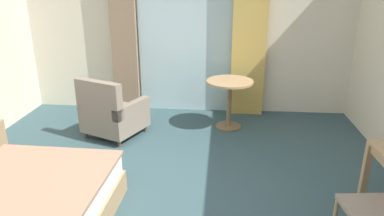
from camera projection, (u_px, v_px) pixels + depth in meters
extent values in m
cube|color=beige|center=(188.00, 30.00, 5.84)|extent=(5.54, 0.12, 2.70)
cube|color=silver|center=(186.00, 41.00, 5.82)|extent=(1.57, 0.02, 2.37)
cube|color=#897056|center=(124.00, 36.00, 5.78)|extent=(0.41, 0.10, 2.52)
cube|color=tan|center=(249.00, 38.00, 5.62)|extent=(0.54, 0.10, 2.52)
cube|color=#99755B|center=(20.00, 191.00, 3.03)|extent=(1.36, 1.64, 0.03)
cube|color=tan|center=(365.00, 176.00, 3.47)|extent=(0.06, 0.06, 0.69)
cube|color=gray|center=(374.00, 211.00, 2.84)|extent=(0.50, 0.49, 0.04)
cube|color=gray|center=(115.00, 119.00, 5.14)|extent=(0.94, 0.94, 0.28)
cube|color=gray|center=(99.00, 99.00, 4.76)|extent=(0.71, 0.40, 0.50)
cube|color=gray|center=(132.00, 108.00, 4.92)|extent=(0.38, 0.69, 0.16)
cube|color=gray|center=(98.00, 101.00, 5.20)|extent=(0.38, 0.69, 0.16)
cylinder|color=#4C3D2D|center=(145.00, 128.00, 5.31)|extent=(0.04, 0.04, 0.10)
cylinder|color=#4C3D2D|center=(114.00, 121.00, 5.58)|extent=(0.04, 0.04, 0.10)
cylinder|color=#4C3D2D|center=(119.00, 143.00, 4.82)|extent=(0.04, 0.04, 0.10)
cylinder|color=#4C3D2D|center=(86.00, 135.00, 5.09)|extent=(0.04, 0.04, 0.10)
cylinder|color=tan|center=(230.00, 82.00, 5.24)|extent=(0.70, 0.70, 0.03)
cylinder|color=brown|center=(229.00, 105.00, 5.37)|extent=(0.07, 0.07, 0.71)
cylinder|color=brown|center=(228.00, 126.00, 5.48)|extent=(0.38, 0.38, 0.02)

